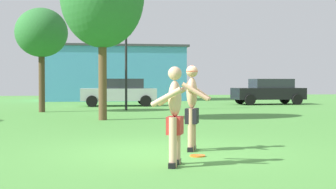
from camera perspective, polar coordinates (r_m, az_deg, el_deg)
name	(u,v)px	position (r m, az deg, el deg)	size (l,w,h in m)	color
ground_plane	(168,152)	(9.92, -0.05, -6.71)	(80.00, 80.00, 0.00)	#4C8E3D
player_with_cap	(192,103)	(9.99, 2.86, -1.04)	(0.72, 0.64, 1.76)	black
player_in_red	(174,114)	(8.18, 0.76, -2.28)	(0.66, 0.79, 1.67)	black
frisbee	(198,156)	(9.32, 3.48, -7.17)	(0.30, 0.30, 0.03)	orange
car_silver_near_post	(119,92)	(28.30, -5.72, 0.32)	(4.34, 2.11, 1.58)	silver
car_black_mid_lot	(269,91)	(30.75, 11.73, 0.40)	(4.34, 2.10, 1.58)	black
lamp_post	(126,44)	(24.10, -4.94, 5.96)	(0.60, 0.24, 5.30)	black
outbuilding_behind_lot	(115,73)	(37.32, -6.25, 2.51)	(10.55, 5.41, 4.10)	#4C9ED1
tree_right_field	(41,33)	(23.42, -14.60, 6.95)	(2.41, 2.41, 4.82)	#4C3823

